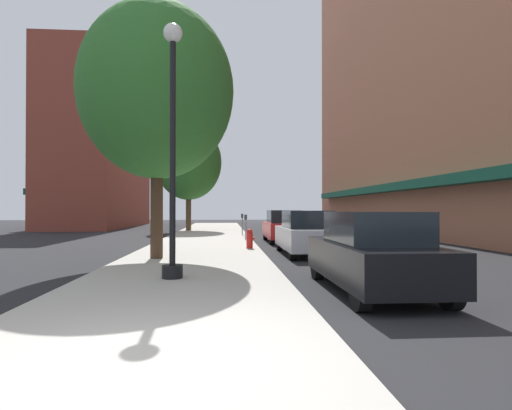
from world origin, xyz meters
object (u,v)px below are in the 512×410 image
at_px(lamppost, 173,145).
at_px(tree_mid, 157,91).
at_px(parking_meter_far, 246,224).
at_px(car_silver, 306,233).
at_px(tree_near, 189,162).
at_px(car_black, 373,253).
at_px(car_red, 284,227).
at_px(fire_hydrant, 250,238).
at_px(parking_meter_near, 242,221).

relative_size(lamppost, tree_mid, 0.71).
bearing_deg(parking_meter_far, car_silver, -72.50).
relative_size(tree_near, car_black, 1.87).
bearing_deg(car_red, car_black, -90.55).
bearing_deg(fire_hydrant, car_black, -76.62).
xyz_separation_m(car_silver, car_red, (0.00, 5.98, 0.00)).
distance_m(tree_mid, car_red, 10.38).
bearing_deg(parking_meter_near, car_silver, -79.43).
relative_size(fire_hydrant, parking_meter_near, 0.60).
relative_size(tree_near, car_red, 1.87).
relative_size(lamppost, parking_meter_far, 4.50).
relative_size(fire_hydrant, parking_meter_far, 0.60).
height_order(fire_hydrant, tree_near, tree_near).
bearing_deg(parking_meter_far, parking_meter_near, 90.00).
relative_size(parking_meter_far, tree_mid, 0.16).
xyz_separation_m(parking_meter_near, car_red, (1.95, -4.47, -0.14)).
height_order(parking_meter_near, tree_mid, tree_mid).
bearing_deg(parking_meter_near, car_red, -66.41).
xyz_separation_m(tree_mid, car_red, (5.24, 7.60, -4.75)).
relative_size(car_black, car_silver, 1.00).
height_order(lamppost, tree_mid, tree_mid).
height_order(tree_mid, car_silver, tree_mid).
bearing_deg(parking_meter_far, lamppost, -100.98).
relative_size(parking_meter_near, car_black, 0.30).
bearing_deg(fire_hydrant, tree_mid, -135.62).
bearing_deg(car_black, car_silver, 90.66).
xyz_separation_m(lamppost, tree_mid, (-1.00, 3.98, 2.36)).
xyz_separation_m(parking_meter_far, car_silver, (1.95, -6.18, -0.14)).
bearing_deg(lamppost, tree_near, 94.00).
distance_m(tree_mid, car_silver, 7.26).
relative_size(lamppost, car_silver, 1.37).
relative_size(tree_near, tree_mid, 0.97).
bearing_deg(parking_meter_near, tree_near, 122.70).
height_order(fire_hydrant, car_black, car_black).
relative_size(car_black, car_red, 1.00).
distance_m(lamppost, tree_near, 22.16).
distance_m(parking_meter_far, car_black, 13.30).
height_order(fire_hydrant, parking_meter_near, parking_meter_near).
xyz_separation_m(lamppost, car_black, (4.24, -1.37, -2.39)).
bearing_deg(tree_mid, car_black, -45.60).
bearing_deg(parking_meter_near, parking_meter_far, -90.00).
bearing_deg(tree_mid, car_silver, 17.16).
distance_m(fire_hydrant, car_black, 8.75).
bearing_deg(car_silver, car_red, 87.71).
xyz_separation_m(lamppost, tree_near, (-1.54, 22.01, 2.07)).
distance_m(car_black, car_silver, 6.97).
xyz_separation_m(tree_mid, car_silver, (5.24, 1.62, -4.75)).
bearing_deg(car_red, car_silver, -90.55).
xyz_separation_m(fire_hydrant, tree_near, (-3.75, 14.88, 4.75)).
height_order(lamppost, car_red, lamppost).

